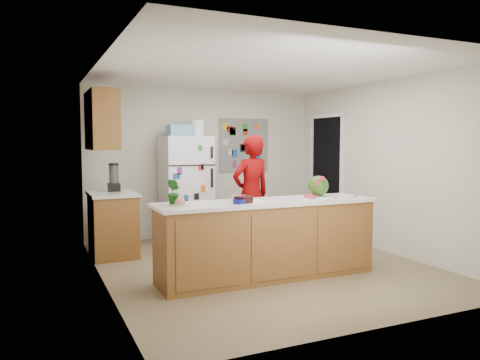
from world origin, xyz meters
name	(u,v)px	position (x,y,z in m)	size (l,w,h in m)	color
floor	(263,266)	(0.00, 0.00, -0.01)	(4.00, 4.50, 0.02)	brown
wall_back	(204,163)	(0.00, 2.26, 1.25)	(4.00, 0.02, 2.50)	beige
wall_left	(102,174)	(-2.01, 0.00, 1.25)	(0.02, 4.50, 2.50)	beige
wall_right	(386,167)	(2.01, 0.00, 1.25)	(0.02, 4.50, 2.50)	beige
ceiling	(264,70)	(0.00, 0.00, 2.51)	(4.00, 4.50, 0.02)	white
doorway	(327,176)	(1.99, 1.45, 1.02)	(0.03, 0.85, 2.04)	black
peninsula_base	(267,241)	(-0.20, -0.50, 0.44)	(2.60, 0.62, 0.88)	brown
peninsula_top	(268,202)	(-0.20, -0.50, 0.90)	(2.68, 0.70, 0.04)	silver
side_counter_base	(113,226)	(-1.69, 1.35, 0.43)	(0.60, 0.80, 0.86)	brown
side_counter_top	(112,194)	(-1.69, 1.35, 0.88)	(0.64, 0.84, 0.04)	silver
upper_cabinets	(101,120)	(-1.82, 1.30, 1.90)	(0.35, 1.00, 0.80)	brown
refrigerator	(186,189)	(-0.45, 1.88, 0.85)	(0.75, 0.70, 1.70)	silver
fridge_top_bin	(179,131)	(-0.55, 1.88, 1.79)	(0.35, 0.28, 0.18)	#5999B2
photo_collage	(244,145)	(0.75, 2.24, 1.55)	(0.95, 0.01, 0.95)	slate
person	(251,194)	(0.19, 0.76, 0.85)	(0.62, 0.41, 1.71)	#710404
blender_appliance	(114,178)	(-1.64, 1.50, 1.09)	(0.13, 0.13, 0.38)	black
cutting_board	(315,197)	(0.48, -0.46, 0.93)	(0.39, 0.30, 0.01)	white
watermelon	(318,186)	(0.54, -0.44, 1.06)	(0.26, 0.26, 0.26)	#2A6115
watermelon_slice	(310,196)	(0.38, -0.51, 0.94)	(0.17, 0.17, 0.02)	red
cherry_bowl	(243,199)	(-0.53, -0.53, 0.96)	(0.23, 0.23, 0.07)	black
white_bowl	(240,198)	(-0.50, -0.38, 0.95)	(0.18, 0.18, 0.06)	silver
cobalt_bowl	(239,201)	(-0.62, -0.62, 0.95)	(0.14, 0.14, 0.05)	#0B0C5E
plate	(180,205)	(-1.26, -0.48, 0.93)	(0.22, 0.22, 0.02)	beige
paper_towel	(253,201)	(-0.40, -0.52, 0.93)	(0.18, 0.16, 0.02)	silver
keys	(356,196)	(1.00, -0.59, 0.93)	(0.08, 0.04, 0.01)	gray
potted_plant	(174,192)	(-1.32, -0.45, 1.06)	(0.16, 0.13, 0.29)	#114110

